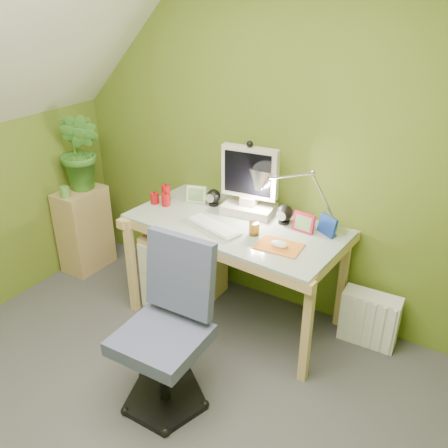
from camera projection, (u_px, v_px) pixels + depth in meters
The scene contains 20 objects.
floor at pixel (122, 446), 2.44m from camera, with size 3.20×3.20×0.01m, color #46464A.
wall_back at pixel (272, 142), 3.12m from camera, with size 3.20×0.01×2.40m, color olive.
desk at pixel (235, 272), 3.23m from camera, with size 1.39×0.70×0.75m, color tan, non-canonical shape.
monitor at pixel (250, 179), 3.09m from camera, with size 0.36×0.21×0.49m, color beige, non-canonical shape.
speaker_left at pixel (214, 197), 3.29m from camera, with size 0.10×0.10×0.12m, color black, non-canonical shape.
speaker_right at pixel (284, 214), 3.03m from camera, with size 0.11×0.11×0.13m, color black, non-canonical shape.
keyboard at pixel (213, 227), 2.99m from camera, with size 0.40×0.13×0.02m, color silver.
mousepad at pixel (279, 246), 2.78m from camera, with size 0.26×0.19×0.01m, color orange.
mouse at pixel (279, 244), 2.77m from camera, with size 0.11×0.07×0.04m, color white.
amber_tumbler at pixel (254, 228), 2.90m from camera, with size 0.07×0.07×0.08m, color brown.
candle_cluster at pixel (163, 195), 3.33m from camera, with size 0.16×0.14×0.12m, color #AE0F12, non-canonical shape.
photo_frame_red at pixel (304, 222), 2.93m from camera, with size 0.14×0.02×0.12m, color red.
photo_frame_blue at pixel (328, 225), 2.90m from camera, with size 0.14×0.02×0.12m, color navy.
photo_frame_green at pixel (196, 194), 3.33m from camera, with size 0.14×0.02×0.12m, color beige.
desk_lamp at pixel (315, 187), 2.86m from camera, with size 0.53×0.23×0.57m, color silver, non-canonical shape.
side_ledge at pixel (85, 229), 3.86m from camera, with size 0.25×0.39×0.69m, color tan.
potted_plant at pixel (81, 152), 3.60m from camera, with size 0.34×0.27×0.62m, color #3E7F2A.
green_cup at pixel (65, 192), 3.57m from camera, with size 0.07×0.07×0.09m, color #5A9A40.
task_chair at pixel (161, 338), 2.50m from camera, with size 0.50×0.50×0.91m, color #454C72, non-canonical shape.
radiator at pixel (369, 319), 3.08m from camera, with size 0.36×0.15×0.36m, color white.
Camera 1 is at (1.32, -1.15, 2.11)m, focal length 38.00 mm.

